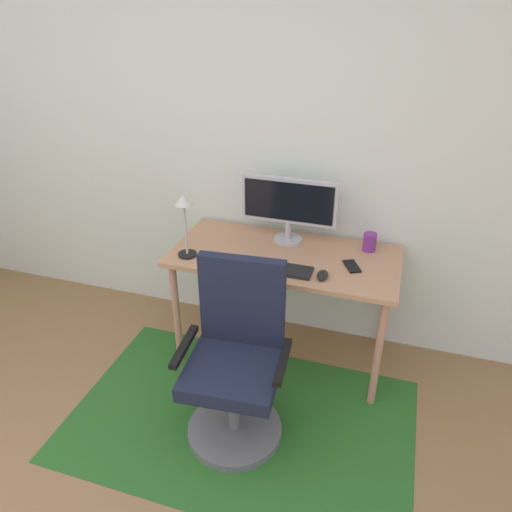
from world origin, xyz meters
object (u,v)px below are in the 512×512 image
office_chair (236,369)px  desk_lamp (184,214)px  desk (284,266)px  monitor (289,204)px  keyboard (274,268)px  coffee_cup (370,242)px  cell_phone (352,266)px  computer_mouse (322,275)px

office_chair → desk_lamp: bearing=130.0°
desk → office_chair: size_ratio=1.36×
monitor → desk_lamp: 0.64m
keyboard → coffee_cup: bearing=39.1°
coffee_cup → office_chair: bearing=-122.3°
monitor → office_chair: size_ratio=0.59×
monitor → cell_phone: monitor is taller
cell_phone → computer_mouse: bearing=-155.9°
keyboard → desk: bearing=86.4°
monitor → computer_mouse: monitor is taller
desk → keyboard: bearing=-93.6°
computer_mouse → coffee_cup: size_ratio=0.95×
coffee_cup → office_chair: size_ratio=0.11×
coffee_cup → cell_phone: 0.25m
keyboard → computer_mouse: computer_mouse is taller
monitor → desk_lamp: monitor is taller
cell_phone → office_chair: office_chair is taller
desk → monitor: bearing=99.1°
cell_phone → office_chair: bearing=-153.5°
desk → monitor: (-0.03, 0.18, 0.33)m
coffee_cup → desk: bearing=-157.0°
monitor → coffee_cup: size_ratio=5.35×
office_chair → cell_phone: bearing=48.2°
keyboard → desk_lamp: bearing=180.0°
desk → cell_phone: size_ratio=9.62×
keyboard → coffee_cup: coffee_cup is taller
monitor → computer_mouse: size_ratio=5.65×
desk → coffee_cup: coffee_cup is taller
cell_phone → desk_lamp: 0.99m
coffee_cup → cell_phone: (-0.07, -0.23, -0.05)m
desk → keyboard: 0.21m
desk → office_chair: office_chair is taller
keyboard → coffee_cup: (0.48, 0.39, 0.05)m
desk → office_chair: (-0.08, -0.67, -0.27)m
office_chair → monitor: bearing=82.2°
monitor → office_chair: (-0.05, -0.85, -0.59)m
coffee_cup → desk_lamp: bearing=-158.8°
computer_mouse → cell_phone: (0.14, 0.17, -0.01)m
desk_lamp → keyboard: bearing=-0.0°
monitor → coffee_cup: bearing=1.9°
cell_phone → desk_lamp: bearing=163.1°
coffee_cup → monitor: bearing=-178.1°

